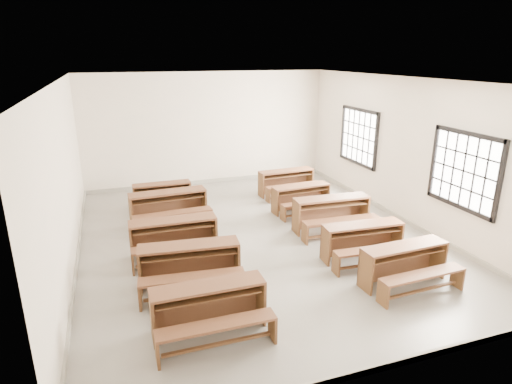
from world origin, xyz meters
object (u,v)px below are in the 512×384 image
object	(u,v)px
desk_set_2	(174,235)
desk_set_3	(169,206)
desk_set_6	(363,239)
desk_set_9	(287,181)
desk_set_5	(405,262)
desk_set_8	(302,196)
desk_set_1	(190,263)
desk_set_0	(209,306)
desk_set_7	(332,212)
desk_set_4	(163,194)

from	to	relation	value
desk_set_2	desk_set_3	world-z (taller)	desk_set_3
desk_set_6	desk_set_9	xyz separation A→B (m)	(0.16, 4.01, -0.00)
desk_set_5	desk_set_8	world-z (taller)	desk_set_5
desk_set_1	desk_set_3	xyz separation A→B (m)	(0.06, 2.84, 0.01)
desk_set_1	desk_set_6	world-z (taller)	desk_set_1
desk_set_5	desk_set_8	bearing A→B (deg)	89.94
desk_set_0	desk_set_7	world-z (taller)	desk_set_7
desk_set_3	desk_set_9	size ratio (longest dim) A/B	1.12
desk_set_2	desk_set_8	distance (m)	3.59
desk_set_6	desk_set_7	distance (m)	1.40
desk_set_4	desk_set_8	xyz separation A→B (m)	(3.15, -1.33, 0.01)
desk_set_2	desk_set_5	world-z (taller)	desk_set_2
desk_set_7	desk_set_9	bearing A→B (deg)	92.00
desk_set_1	desk_set_7	size ratio (longest dim) A/B	1.01
desk_set_9	desk_set_6	bearing A→B (deg)	-95.07
desk_set_3	desk_set_5	distance (m)	5.12
desk_set_5	desk_set_8	size ratio (longest dim) A/B	1.05
desk_set_1	desk_set_6	size ratio (longest dim) A/B	1.09
desk_set_1	desk_set_4	distance (m)	3.96
desk_set_7	desk_set_3	bearing A→B (deg)	158.44
desk_set_4	desk_set_9	world-z (taller)	desk_set_9
desk_set_0	desk_set_2	distance (m)	2.50
desk_set_6	desk_set_7	world-z (taller)	desk_set_7
desk_set_5	desk_set_7	world-z (taller)	desk_set_7
desk_set_0	desk_set_5	xyz separation A→B (m)	(3.35, 0.22, -0.01)
desk_set_0	desk_set_2	xyz separation A→B (m)	(-0.09, 2.49, 0.02)
desk_set_0	desk_set_4	world-z (taller)	desk_set_0
desk_set_7	desk_set_8	bearing A→B (deg)	98.18
desk_set_9	desk_set_1	bearing A→B (deg)	-133.39
desk_set_1	desk_set_5	world-z (taller)	desk_set_1
desk_set_2	desk_set_9	world-z (taller)	desk_set_2
desk_set_3	desk_set_7	distance (m)	3.60
desk_set_5	desk_set_8	xyz separation A→B (m)	(-0.16, 3.70, -0.02)
desk_set_2	desk_set_1	bearing A→B (deg)	-85.24
desk_set_4	desk_set_7	xyz separation A→B (m)	(3.27, -2.63, 0.07)
desk_set_7	desk_set_8	world-z (taller)	desk_set_7
desk_set_3	desk_set_4	world-z (taller)	desk_set_3
desk_set_1	desk_set_4	size ratio (longest dim) A/B	1.22
desk_set_0	desk_set_6	world-z (taller)	desk_set_0
desk_set_3	desk_set_6	size ratio (longest dim) A/B	1.10
desk_set_2	desk_set_7	xyz separation A→B (m)	(3.40, 0.13, 0.01)
desk_set_4	desk_set_8	size ratio (longest dim) A/B	0.95
desk_set_8	desk_set_2	bearing A→B (deg)	-160.47
desk_set_3	desk_set_1	bearing A→B (deg)	-94.23
desk_set_1	desk_set_6	bearing A→B (deg)	4.90
desk_set_1	desk_set_9	world-z (taller)	desk_set_1
desk_set_1	desk_set_2	xyz separation A→B (m)	(-0.07, 1.20, -0.00)
desk_set_8	desk_set_5	bearing A→B (deg)	-91.55
desk_set_8	desk_set_3	bearing A→B (deg)	172.28
desk_set_3	desk_set_5	world-z (taller)	desk_set_3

